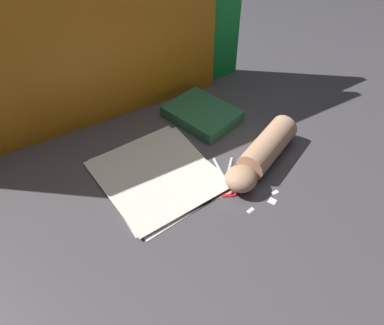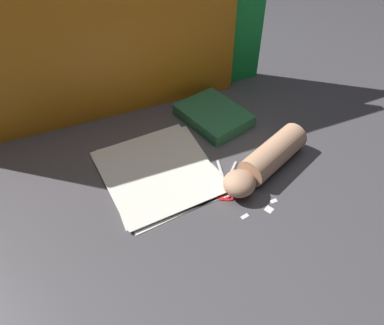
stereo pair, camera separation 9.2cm
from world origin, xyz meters
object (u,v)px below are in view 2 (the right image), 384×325
object	(u,v)px
scissors	(226,186)
hand_forearm	(266,160)
book_closed	(214,115)
paper_stack	(159,171)

from	to	relation	value
scissors	hand_forearm	world-z (taller)	hand_forearm
book_closed	scissors	distance (m)	0.28
paper_stack	book_closed	size ratio (longest dim) A/B	1.40
scissors	paper_stack	bearing A→B (deg)	134.86
book_closed	hand_forearm	xyz separation A→B (m)	(0.01, -0.25, 0.02)
book_closed	scissors	xyz separation A→B (m)	(-0.11, -0.25, -0.01)
scissors	hand_forearm	xyz separation A→B (m)	(0.12, 0.00, 0.03)
paper_stack	book_closed	xyz separation A→B (m)	(0.24, 0.13, 0.01)
hand_forearm	paper_stack	bearing A→B (deg)	153.41
book_closed	hand_forearm	world-z (taller)	hand_forearm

